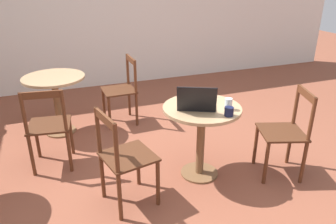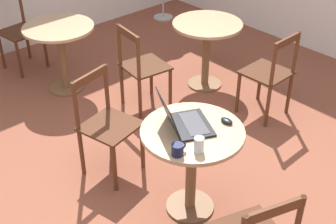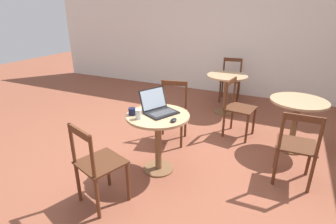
% 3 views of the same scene
% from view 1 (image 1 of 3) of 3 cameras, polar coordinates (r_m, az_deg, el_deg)
% --- Properties ---
extents(ground_plane, '(16.00, 16.00, 0.00)m').
position_cam_1_polar(ground_plane, '(3.28, 0.76, -12.18)').
color(ground_plane, brown).
extents(wall_side, '(0.06, 9.40, 2.70)m').
position_cam_1_polar(wall_side, '(5.82, -11.28, 17.51)').
color(wall_side, white).
rests_on(wall_side, ground_plane).
extents(cafe_table_near, '(0.74, 0.74, 0.74)m').
position_cam_1_polar(cafe_table_near, '(3.14, 5.84, -1.91)').
color(cafe_table_near, brown).
rests_on(cafe_table_near, ground_plane).
extents(cafe_table_mid, '(0.74, 0.74, 0.74)m').
position_cam_1_polar(cafe_table_mid, '(4.23, -19.05, 3.69)').
color(cafe_table_mid, brown).
rests_on(cafe_table_mid, ground_plane).
extents(chair_near_back, '(0.49, 0.49, 0.89)m').
position_cam_1_polar(chair_near_back, '(2.81, -7.68, -8.02)').
color(chair_near_back, '#562D19').
rests_on(chair_near_back, ground_plane).
extents(chair_near_front, '(0.52, 0.52, 0.89)m').
position_cam_1_polar(chair_near_front, '(3.40, 19.83, -3.44)').
color(chair_near_front, '#562D19').
rests_on(chair_near_front, ground_plane).
extents(chair_mid_front, '(0.42, 0.42, 0.89)m').
position_cam_1_polar(chair_mid_front, '(4.38, -8.01, 3.76)').
color(chair_mid_front, '#562D19').
rests_on(chair_mid_front, ground_plane).
extents(chair_mid_left, '(0.47, 0.47, 0.89)m').
position_cam_1_polar(chair_mid_left, '(3.52, -20.01, -2.53)').
color(chair_mid_left, '#562D19').
rests_on(chair_mid_left, ground_plane).
extents(laptop, '(0.46, 0.46, 0.26)m').
position_cam_1_polar(laptop, '(3.01, 5.00, 1.52)').
color(laptop, black).
rests_on(laptop, cafe_table_near).
extents(mouse, '(0.06, 0.10, 0.03)m').
position_cam_1_polar(mouse, '(3.31, 5.68, 2.91)').
color(mouse, black).
rests_on(mouse, cafe_table_near).
extents(mug, '(0.12, 0.08, 0.08)m').
position_cam_1_polar(mug, '(2.90, 10.55, 0.11)').
color(mug, '#141938').
rests_on(mug, cafe_table_near).
extents(drinking_glass, '(0.07, 0.07, 0.11)m').
position_cam_1_polar(drinking_glass, '(3.03, 10.48, 1.39)').
color(drinking_glass, silver).
rests_on(drinking_glass, cafe_table_near).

